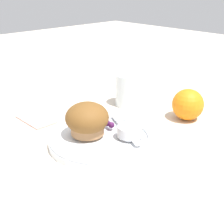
# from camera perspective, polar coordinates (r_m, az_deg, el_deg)

# --- Properties ---
(ground_plane) EXTENTS (3.00, 3.00, 0.00)m
(ground_plane) POSITION_cam_1_polar(r_m,az_deg,el_deg) (0.67, -1.14, -5.69)
(ground_plane) COLOR beige
(plate) EXTENTS (0.22, 0.22, 0.02)m
(plate) POSITION_cam_1_polar(r_m,az_deg,el_deg) (0.67, -2.18, -5.07)
(plate) COLOR white
(plate) RESTS_ON ground_plane
(muffin) EXTENTS (0.09, 0.09, 0.07)m
(muffin) POSITION_cam_1_polar(r_m,az_deg,el_deg) (0.66, -4.56, -1.40)
(muffin) COLOR #9E7047
(muffin) RESTS_ON plate
(cream_ramekin) EXTENTS (0.05, 0.05, 0.02)m
(cream_ramekin) POSITION_cam_1_polar(r_m,az_deg,el_deg) (0.66, 3.26, -3.39)
(cream_ramekin) COLOR silver
(cream_ramekin) RESTS_ON plate
(berry_pair) EXTENTS (0.03, 0.01, 0.01)m
(berry_pair) POSITION_cam_1_polar(r_m,az_deg,el_deg) (0.70, -0.50, -2.22)
(berry_pair) COLOR #4C194C
(berry_pair) RESTS_ON plate
(butter_knife) EXTENTS (0.15, 0.08, 0.00)m
(butter_knife) POSITION_cam_1_polar(r_m,az_deg,el_deg) (0.69, 2.42, -2.97)
(butter_knife) COLOR silver
(butter_knife) RESTS_ON plate
(orange_fruit) EXTENTS (0.08, 0.08, 0.08)m
(orange_fruit) POSITION_cam_1_polar(r_m,az_deg,el_deg) (0.79, 13.70, 1.34)
(orange_fruit) COLOR orange
(orange_fruit) RESTS_ON ground_plane
(juice_glass) EXTENTS (0.07, 0.07, 0.09)m
(juice_glass) POSITION_cam_1_polar(r_m,az_deg,el_deg) (0.86, 2.97, 4.03)
(juice_glass) COLOR silver
(juice_glass) RESTS_ON ground_plane
(folded_napkin) EXTENTS (0.10, 0.06, 0.01)m
(folded_napkin) POSITION_cam_1_polar(r_m,az_deg,el_deg) (0.80, -13.76, -1.24)
(folded_napkin) COLOR #D19E93
(folded_napkin) RESTS_ON ground_plane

